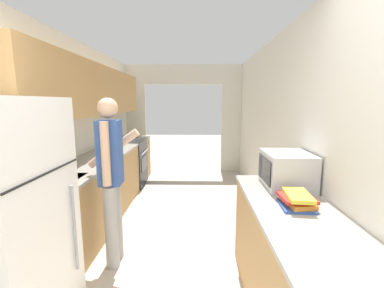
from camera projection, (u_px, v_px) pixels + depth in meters
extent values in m
cube|color=silver|center=(47.00, 137.00, 2.92)|extent=(0.06, 7.61, 2.50)
cube|color=#B2844C|center=(95.00, 90.00, 3.81)|extent=(0.32, 3.82, 0.73)
cube|color=silver|center=(291.00, 138.00, 2.86)|extent=(0.06, 7.61, 2.50)
cube|color=silver|center=(132.00, 128.00, 6.14)|extent=(0.65, 0.06, 2.05)
cube|color=silver|center=(235.00, 128.00, 6.09)|extent=(0.65, 0.06, 2.05)
cube|color=silver|center=(183.00, 74.00, 5.91)|extent=(3.10, 0.06, 0.45)
cube|color=#B2844C|center=(95.00, 193.00, 3.46)|extent=(0.60, 2.65, 0.86)
cube|color=gray|center=(92.00, 161.00, 3.38)|extent=(0.62, 2.66, 0.03)
cube|color=#B2844C|center=(135.00, 157.00, 5.70)|extent=(0.60, 0.44, 0.86)
cube|color=gray|center=(134.00, 137.00, 5.64)|extent=(0.62, 0.45, 0.03)
cube|color=#9EA3A8|center=(58.00, 179.00, 2.55)|extent=(0.42, 0.44, 0.00)
cube|color=#B2844C|center=(293.00, 268.00, 1.91)|extent=(0.60, 1.67, 0.86)
cube|color=gray|center=(297.00, 211.00, 1.83)|extent=(0.62, 1.70, 0.03)
cube|color=black|center=(47.00, 173.00, 1.60)|extent=(0.01, 0.77, 0.01)
cylinder|color=#99999E|center=(75.00, 228.00, 1.94)|extent=(0.02, 0.02, 0.67)
cube|color=black|center=(129.00, 163.00, 5.12)|extent=(0.62, 0.73, 0.89)
cube|color=black|center=(144.00, 163.00, 5.12)|extent=(0.01, 0.50, 0.27)
cylinder|color=#B7B7BC|center=(145.00, 152.00, 5.08)|extent=(0.02, 0.58, 0.02)
cube|color=black|center=(113.00, 137.00, 5.05)|extent=(0.04, 0.73, 0.14)
cylinder|color=#232328|center=(132.00, 142.00, 4.89)|extent=(0.16, 0.16, 0.01)
cylinder|color=#232328|center=(136.00, 140.00, 5.21)|extent=(0.16, 0.16, 0.01)
cylinder|color=#232328|center=(119.00, 142.00, 4.90)|extent=(0.16, 0.16, 0.01)
cylinder|color=#232328|center=(124.00, 140.00, 5.21)|extent=(0.16, 0.16, 0.01)
cylinder|color=#9E9E9E|center=(111.00, 228.00, 2.54)|extent=(0.14, 0.14, 0.84)
cylinder|color=#9E9E9E|center=(116.00, 220.00, 2.70)|extent=(0.14, 0.14, 0.84)
cube|color=#335193|center=(110.00, 153.00, 2.50)|extent=(0.22, 0.22, 0.63)
cylinder|color=#DBAD89|center=(105.00, 154.00, 2.35)|extent=(0.08, 0.08, 0.60)
cylinder|color=#DBAD89|center=(114.00, 148.00, 2.64)|extent=(0.54, 0.11, 0.41)
sphere|color=#DBAD89|center=(108.00, 108.00, 2.43)|extent=(0.19, 0.19, 0.19)
cube|color=#B7B7BC|center=(287.00, 170.00, 2.29)|extent=(0.39, 0.47, 0.31)
cube|color=black|center=(266.00, 171.00, 2.25)|extent=(0.01, 0.28, 0.21)
cube|color=#38383D|center=(260.00, 165.00, 2.46)|extent=(0.01, 0.09, 0.22)
cube|color=#2D4C99|center=(296.00, 206.00, 1.86)|extent=(0.24, 0.26, 0.02)
cube|color=#C67028|center=(298.00, 202.00, 1.86)|extent=(0.20, 0.26, 0.03)
cube|color=red|center=(297.00, 198.00, 1.88)|extent=(0.24, 0.24, 0.02)
cube|color=gold|center=(298.00, 195.00, 1.85)|extent=(0.19, 0.31, 0.03)
cube|color=#B7B7BC|center=(138.00, 137.00, 5.62)|extent=(0.13, 0.22, 0.00)
cube|color=black|center=(136.00, 137.00, 5.45)|extent=(0.07, 0.11, 0.02)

